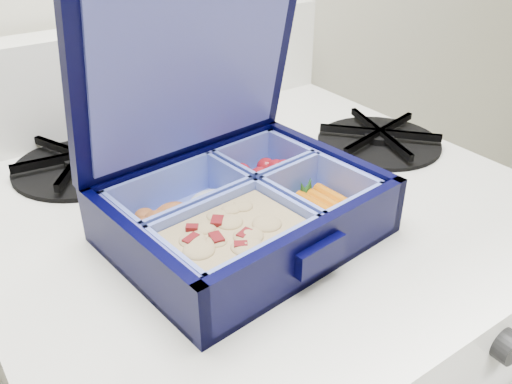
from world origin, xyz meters
TOP-DOWN VIEW (x-y plane):
  - bento_box at (0.51, 1.62)m, footprint 0.26×0.22m
  - burner_grate at (0.78, 1.69)m, footprint 0.19×0.19m
  - burner_grate_rear at (0.43, 1.85)m, footprint 0.19×0.19m
  - fork at (0.57, 1.74)m, footprint 0.11×0.18m

SIDE VIEW (x-z plane):
  - fork at x=0.57m, z-range 0.87..0.88m
  - burner_grate_rear at x=0.43m, z-range 0.87..0.89m
  - burner_grate at x=0.78m, z-range 0.87..0.89m
  - bento_box at x=0.51m, z-range 0.87..0.93m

